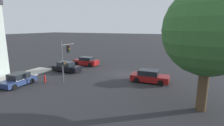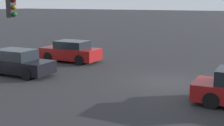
{
  "view_description": "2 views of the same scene",
  "coord_description": "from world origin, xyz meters",
  "px_view_note": "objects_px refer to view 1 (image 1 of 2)",
  "views": [
    {
      "loc": [
        -8.54,
        23.13,
        6.68
      ],
      "look_at": [
        1.01,
        2.13,
        1.91
      ],
      "focal_mm": 28.0,
      "sensor_mm": 36.0,
      "label": 1
    },
    {
      "loc": [
        -4.94,
        15.88,
        4.25
      ],
      "look_at": [
        2.1,
        2.55,
        1.3
      ],
      "focal_mm": 50.0,
      "sensor_mm": 36.0,
      "label": 2
    }
  ],
  "objects_px": {
    "traffic_signal": "(66,55)",
    "parked_car_0": "(18,80)",
    "street_tree": "(209,31)",
    "crossing_car_0": "(149,76)",
    "fire_hydrant": "(45,79)",
    "crossing_car_2": "(86,61)",
    "crossing_car_1": "(66,67)"
  },
  "relations": [
    {
      "from": "street_tree",
      "to": "crossing_car_2",
      "type": "xyz_separation_m",
      "value": [
        17.8,
        -10.51,
        -5.67
      ]
    },
    {
      "from": "crossing_car_0",
      "to": "fire_hydrant",
      "type": "xyz_separation_m",
      "value": [
        11.59,
        5.49,
        -0.23
      ]
    },
    {
      "from": "street_tree",
      "to": "parked_car_0",
      "type": "distance_m",
      "value": 20.06
    },
    {
      "from": "street_tree",
      "to": "crossing_car_1",
      "type": "xyz_separation_m",
      "value": [
        18.11,
        -5.54,
        -5.68
      ]
    },
    {
      "from": "street_tree",
      "to": "traffic_signal",
      "type": "height_order",
      "value": "street_tree"
    },
    {
      "from": "street_tree",
      "to": "crossing_car_0",
      "type": "bearing_deg",
      "value": -45.76
    },
    {
      "from": "crossing_car_0",
      "to": "parked_car_0",
      "type": "relative_size",
      "value": 1.18
    },
    {
      "from": "street_tree",
      "to": "fire_hydrant",
      "type": "xyz_separation_m",
      "value": [
        17.07,
        -0.15,
        -5.91
      ]
    },
    {
      "from": "traffic_signal",
      "to": "parked_car_0",
      "type": "relative_size",
      "value": 1.31
    },
    {
      "from": "traffic_signal",
      "to": "crossing_car_1",
      "type": "height_order",
      "value": "traffic_signal"
    },
    {
      "from": "crossing_car_2",
      "to": "fire_hydrant",
      "type": "bearing_deg",
      "value": 93.0
    },
    {
      "from": "street_tree",
      "to": "crossing_car_2",
      "type": "height_order",
      "value": "street_tree"
    },
    {
      "from": "crossing_car_0",
      "to": "parked_car_0",
      "type": "distance_m",
      "value": 15.58
    },
    {
      "from": "crossing_car_1",
      "to": "parked_car_0",
      "type": "distance_m",
      "value": 7.5
    },
    {
      "from": "traffic_signal",
      "to": "parked_car_0",
      "type": "distance_m",
      "value": 6.08
    },
    {
      "from": "crossing_car_0",
      "to": "crossing_car_2",
      "type": "height_order",
      "value": "crossing_car_0"
    },
    {
      "from": "parked_car_0",
      "to": "fire_hydrant",
      "type": "relative_size",
      "value": 4.24
    },
    {
      "from": "parked_car_0",
      "to": "fire_hydrant",
      "type": "xyz_separation_m",
      "value": [
        -2.05,
        -2.03,
        -0.17
      ]
    },
    {
      "from": "street_tree",
      "to": "crossing_car_1",
      "type": "height_order",
      "value": "street_tree"
    },
    {
      "from": "street_tree",
      "to": "fire_hydrant",
      "type": "bearing_deg",
      "value": -0.49
    },
    {
      "from": "street_tree",
      "to": "traffic_signal",
      "type": "relative_size",
      "value": 1.94
    },
    {
      "from": "traffic_signal",
      "to": "crossing_car_0",
      "type": "height_order",
      "value": "traffic_signal"
    },
    {
      "from": "traffic_signal",
      "to": "crossing_car_2",
      "type": "bearing_deg",
      "value": 110.8
    },
    {
      "from": "crossing_car_0",
      "to": "fire_hydrant",
      "type": "relative_size",
      "value": 5.0
    },
    {
      "from": "fire_hydrant",
      "to": "crossing_car_0",
      "type": "bearing_deg",
      "value": -154.66
    },
    {
      "from": "street_tree",
      "to": "crossing_car_0",
      "type": "distance_m",
      "value": 9.7
    },
    {
      "from": "crossing_car_2",
      "to": "fire_hydrant",
      "type": "relative_size",
      "value": 4.72
    },
    {
      "from": "parked_car_0",
      "to": "crossing_car_1",
      "type": "bearing_deg",
      "value": 170.75
    },
    {
      "from": "crossing_car_2",
      "to": "parked_car_0",
      "type": "distance_m",
      "value": 12.47
    },
    {
      "from": "traffic_signal",
      "to": "fire_hydrant",
      "type": "height_order",
      "value": "traffic_signal"
    },
    {
      "from": "fire_hydrant",
      "to": "parked_car_0",
      "type": "bearing_deg",
      "value": 44.73
    },
    {
      "from": "crossing_car_0",
      "to": "crossing_car_1",
      "type": "bearing_deg",
      "value": 178.78
    }
  ]
}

